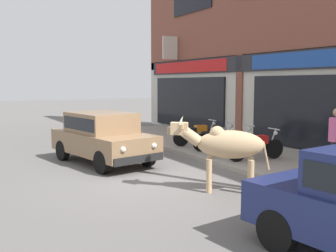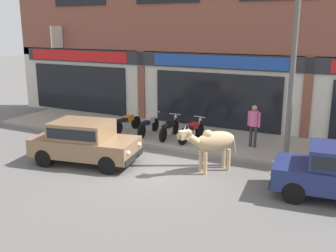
# 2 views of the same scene
# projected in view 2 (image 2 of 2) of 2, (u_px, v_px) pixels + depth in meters

# --- Properties ---
(ground_plane) EXTENTS (90.00, 90.00, 0.00)m
(ground_plane) POSITION_uv_depth(u_px,v_px,m) (152.00, 171.00, 12.69)
(ground_plane) COLOR #605E5B
(sidewalk) EXTENTS (19.00, 3.68, 0.13)m
(sidewalk) POSITION_uv_depth(u_px,v_px,m) (200.00, 138.00, 16.16)
(sidewalk) COLOR gray
(sidewalk) RESTS_ON ground
(shop_building) EXTENTS (23.00, 1.40, 10.04)m
(shop_building) POSITION_uv_depth(u_px,v_px,m) (220.00, 19.00, 16.80)
(shop_building) COLOR brown
(shop_building) RESTS_ON ground
(cow) EXTENTS (1.51, 1.82, 1.61)m
(cow) POSITION_uv_depth(u_px,v_px,m) (213.00, 141.00, 12.39)
(cow) COLOR tan
(cow) RESTS_ON ground
(car_0) EXTENTS (3.79, 2.20, 1.46)m
(car_0) POSITION_uv_depth(u_px,v_px,m) (84.00, 140.00, 13.22)
(car_0) COLOR black
(car_0) RESTS_ON ground
(motorcycle_0) EXTENTS (0.53, 1.81, 0.88)m
(motorcycle_0) POSITION_uv_depth(u_px,v_px,m) (127.00, 123.00, 16.84)
(motorcycle_0) COLOR black
(motorcycle_0) RESTS_ON sidewalk
(motorcycle_1) EXTENTS (0.52, 1.81, 0.88)m
(motorcycle_1) POSITION_uv_depth(u_px,v_px,m) (149.00, 125.00, 16.41)
(motorcycle_1) COLOR black
(motorcycle_1) RESTS_ON sidewalk
(motorcycle_2) EXTENTS (0.52, 1.81, 0.88)m
(motorcycle_2) POSITION_uv_depth(u_px,v_px,m) (169.00, 128.00, 15.91)
(motorcycle_2) COLOR black
(motorcycle_2) RESTS_ON sidewalk
(motorcycle_3) EXTENTS (0.56, 1.81, 0.88)m
(motorcycle_3) POSITION_uv_depth(u_px,v_px,m) (192.00, 131.00, 15.47)
(motorcycle_3) COLOR black
(motorcycle_3) RESTS_ON sidewalk
(pedestrian) EXTENTS (0.49, 0.32, 1.60)m
(pedestrian) POSITION_uv_depth(u_px,v_px,m) (254.00, 122.00, 14.53)
(pedestrian) COLOR #2D2D33
(pedestrian) RESTS_ON sidewalk
(utility_pole) EXTENTS (0.18, 0.18, 5.59)m
(utility_pole) POSITION_uv_depth(u_px,v_px,m) (292.00, 78.00, 12.48)
(utility_pole) COLOR #595651
(utility_pole) RESTS_ON sidewalk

